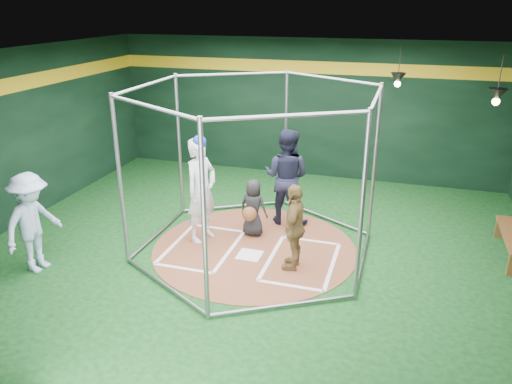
% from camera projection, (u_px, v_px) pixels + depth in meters
% --- Properties ---
extents(room_shell, '(10.10, 9.10, 3.53)m').
position_uv_depth(room_shell, '(254.00, 159.00, 8.72)').
color(room_shell, '#0C3511').
rests_on(room_shell, ground).
extents(clay_disc, '(3.80, 3.80, 0.01)m').
position_uv_depth(clay_disc, '(254.00, 248.00, 9.34)').
color(clay_disc, brown).
rests_on(clay_disc, ground).
extents(home_plate, '(0.43, 0.43, 0.01)m').
position_uv_depth(home_plate, '(250.00, 255.00, 9.07)').
color(home_plate, white).
rests_on(home_plate, clay_disc).
extents(batter_box_left, '(1.17, 1.77, 0.01)m').
position_uv_depth(batter_box_left, '(202.00, 247.00, 9.38)').
color(batter_box_left, white).
rests_on(batter_box_left, clay_disc).
extents(batter_box_right, '(1.17, 1.77, 0.01)m').
position_uv_depth(batter_box_right, '(301.00, 261.00, 8.86)').
color(batter_box_right, white).
rests_on(batter_box_right, clay_disc).
extents(batting_cage, '(4.05, 4.67, 3.00)m').
position_uv_depth(batting_cage, '(254.00, 173.00, 8.81)').
color(batting_cage, gray).
rests_on(batting_cage, ground).
extents(pendant_lamp_near, '(0.34, 0.34, 0.90)m').
position_uv_depth(pendant_lamp_near, '(398.00, 78.00, 10.97)').
color(pendant_lamp_near, black).
rests_on(pendant_lamp_near, room_shell).
extents(pendant_lamp_far, '(0.34, 0.34, 0.90)m').
position_uv_depth(pendant_lamp_far, '(497.00, 95.00, 9.05)').
color(pendant_lamp_far, black).
rests_on(pendant_lamp_far, room_shell).
extents(batter_figure, '(0.69, 0.85, 2.07)m').
position_uv_depth(batter_figure, '(201.00, 189.00, 9.35)').
color(batter_figure, silver).
rests_on(batter_figure, clay_disc).
extents(visitor_leopard, '(0.38, 0.90, 1.53)m').
position_uv_depth(visitor_leopard, '(295.00, 227.00, 8.42)').
color(visitor_leopard, '#A68247').
rests_on(visitor_leopard, clay_disc).
extents(catcher_figure, '(0.59, 0.59, 1.14)m').
position_uv_depth(catcher_figure, '(253.00, 208.00, 9.68)').
color(catcher_figure, black).
rests_on(catcher_figure, clay_disc).
extents(umpire, '(1.06, 0.88, 1.99)m').
position_uv_depth(umpire, '(286.00, 177.00, 10.10)').
color(umpire, black).
rests_on(umpire, clay_disc).
extents(bystander_blue, '(0.77, 1.19, 1.75)m').
position_uv_depth(bystander_blue, '(32.00, 223.00, 8.33)').
color(bystander_blue, '#A5BBDA').
rests_on(bystander_blue, ground).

